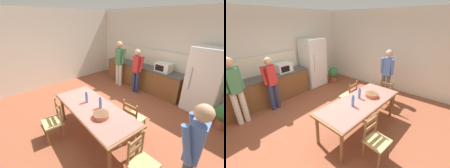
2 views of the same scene
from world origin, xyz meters
The scene contains 17 objects.
ground_plane centered at (0.00, 0.00, 0.00)m, with size 8.32×8.32×0.00m, color brown.
wall_back centered at (0.00, 2.66, 1.45)m, with size 6.52×0.12×2.90m, color silver.
wall_left centered at (-3.26, 0.00, 1.45)m, with size 0.12×5.20×2.90m, color silver.
kitchen_counter centered at (-0.64, 2.23, 0.44)m, with size 3.31×0.66×0.88m.
counter_splashback centered at (-0.64, 2.54, 1.18)m, with size 3.27×0.03×0.60m, color #EFE8CB.
refrigerator centered at (1.55, 2.19, 0.94)m, with size 0.88×0.73×1.87m.
microwave centered at (0.25, 2.21, 1.03)m, with size 0.50×0.39×0.30m.
dining_table centered at (0.36, -0.76, 0.69)m, with size 2.30×1.02×0.77m.
bottle_near_centre centered at (0.08, -0.75, 0.89)m, with size 0.07×0.07×0.27m.
bottle_off_centre centered at (0.48, -0.66, 0.89)m, with size 0.07×0.07×0.27m.
serving_bowl centered at (0.75, -0.85, 0.82)m, with size 0.32×0.32×0.09m.
chair_side_near_left centered at (-0.18, -1.47, 0.44)m, with size 0.46×0.45×0.91m.
chair_head_end centered at (1.77, -0.85, 0.44)m, with size 0.41×0.43×0.91m.
chair_side_far_right centered at (0.91, -0.06, 0.44)m, with size 0.43×0.42×0.91m.
person_at_sink centered at (-1.38, 1.71, 0.99)m, with size 0.44×0.30×1.76m.
person_at_counter centered at (-0.48, 1.69, 0.90)m, with size 0.40×0.28×1.60m.
person_by_table centered at (2.33, -0.55, 0.94)m, with size 0.31×0.44×1.66m.
Camera 1 is at (2.70, -2.30, 2.56)m, focal length 24.00 mm.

